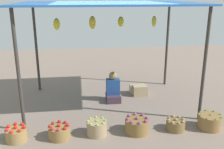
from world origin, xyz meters
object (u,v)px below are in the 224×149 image
object	(u,v)px
vendor_person	(113,90)
wooden_crate_near_vendor	(138,89)
basket_limes	(97,128)
basket_green_chilies	(209,122)
basket_red_tomatoes	(16,134)
basket_potatoes	(175,125)
wooden_crate_stacked_rear	(140,90)
basket_red_apples	(59,132)
basket_purple_onions	(137,125)

from	to	relation	value
vendor_person	wooden_crate_near_vendor	size ratio (longest dim) A/B	1.87
basket_limes	basket_green_chilies	size ratio (longest dim) A/B	0.84
basket_green_chilies	basket_red_tomatoes	bearing A→B (deg)	179.38
basket_green_chilies	wooden_crate_near_vendor	xyz separation A→B (m)	(-1.04, 2.12, -0.03)
basket_potatoes	wooden_crate_near_vendor	world-z (taller)	basket_potatoes
vendor_person	basket_potatoes	size ratio (longest dim) A/B	2.05
basket_red_tomatoes	wooden_crate_stacked_rear	distance (m)	3.46
basket_red_tomatoes	basket_potatoes	world-z (taller)	basket_red_tomatoes
vendor_person	basket_red_apples	size ratio (longest dim) A/B	1.86
vendor_person	wooden_crate_stacked_rear	distance (m)	0.84
basket_red_tomatoes	basket_green_chilies	distance (m)	3.88
basket_red_apples	basket_limes	distance (m)	0.73
basket_red_apples	wooden_crate_stacked_rear	world-z (taller)	basket_red_apples
basket_limes	basket_potatoes	size ratio (longest dim) A/B	1.05
basket_green_chilies	basket_red_apples	bearing A→B (deg)	179.65
vendor_person	wooden_crate_near_vendor	xyz separation A→B (m)	(0.75, 0.41, -0.17)
vendor_person	basket_limes	xyz separation A→B (m)	(-0.55, -1.66, -0.15)
basket_red_tomatoes	basket_purple_onions	xyz separation A→B (m)	(2.34, -0.00, 0.02)
basket_red_apples	basket_green_chilies	world-z (taller)	basket_green_chilies
vendor_person	wooden_crate_near_vendor	distance (m)	0.87
basket_green_chilies	wooden_crate_stacked_rear	bearing A→B (deg)	116.92
basket_purple_onions	wooden_crate_near_vendor	size ratio (longest dim) A/B	1.14
basket_red_tomatoes	basket_limes	world-z (taller)	basket_limes
basket_green_chilies	basket_purple_onions	bearing A→B (deg)	178.61
basket_red_apples	basket_green_chilies	bearing A→B (deg)	-0.35
basket_purple_onions	wooden_crate_stacked_rear	distance (m)	2.01
wooden_crate_near_vendor	basket_green_chilies	bearing A→B (deg)	-63.95
basket_limes	wooden_crate_stacked_rear	size ratio (longest dim) A/B	1.04
basket_red_apples	vendor_person	bearing A→B (deg)	52.94
basket_purple_onions	basket_potatoes	world-z (taller)	basket_purple_onions
basket_red_apples	basket_potatoes	distance (m)	2.35
basket_potatoes	wooden_crate_stacked_rear	distance (m)	1.97
basket_red_tomatoes	vendor_person	bearing A→B (deg)	38.73
basket_red_tomatoes	basket_potatoes	bearing A→B (deg)	-0.21
wooden_crate_near_vendor	basket_red_tomatoes	bearing A→B (deg)	-143.73
basket_red_apples	wooden_crate_stacked_rear	xyz separation A→B (m)	(2.06, 1.96, 0.01)
basket_red_apples	basket_limes	size ratio (longest dim) A/B	1.05
wooden_crate_near_vendor	basket_limes	bearing A→B (deg)	-122.13
basket_red_tomatoes	wooden_crate_near_vendor	bearing A→B (deg)	36.27
wooden_crate_stacked_rear	wooden_crate_near_vendor	bearing A→B (deg)	102.68
basket_purple_onions	basket_potatoes	distance (m)	0.81
basket_potatoes	basket_red_tomatoes	bearing A→B (deg)	179.79
basket_limes	wooden_crate_stacked_rear	bearing A→B (deg)	55.36
wooden_crate_stacked_rear	basket_red_tomatoes	bearing A→B (deg)	-145.94
vendor_person	basket_green_chilies	world-z (taller)	vendor_person
basket_purple_onions	basket_green_chilies	bearing A→B (deg)	-1.39
basket_red_tomatoes	wooden_crate_stacked_rear	size ratio (longest dim) A/B	1.05
basket_purple_onions	basket_potatoes	xyz separation A→B (m)	(0.81, -0.01, -0.04)
basket_red_tomatoes	basket_limes	bearing A→B (deg)	0.36
basket_red_apples	basket_purple_onions	size ratio (longest dim) A/B	0.88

